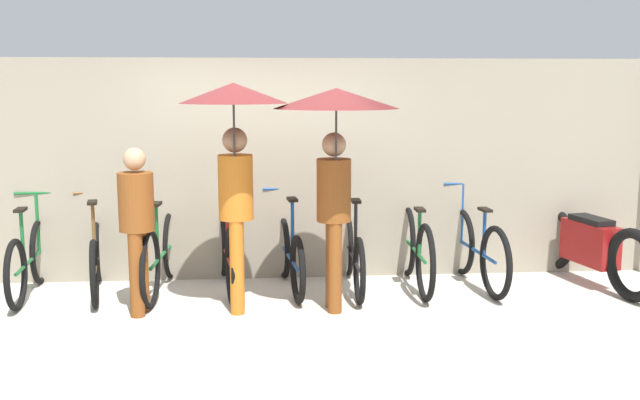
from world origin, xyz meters
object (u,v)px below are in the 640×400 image
object	(u,v)px
pedestrian_trailing	(335,133)
parked_bicycle_6	(416,250)
pedestrian_leading	(137,219)
motorcycle	(590,246)
parked_bicycle_0	(29,261)
parked_bicycle_1	(96,260)
parked_bicycle_4	(290,256)
parked_bicycle_3	(226,252)
parked_bicycle_5	(353,255)
parked_bicycle_2	(162,254)
parked_bicycle_7	(477,250)
pedestrian_center	(234,137)

from	to	relation	value
pedestrian_trailing	parked_bicycle_6	bearing A→B (deg)	-141.20
pedestrian_leading	motorcycle	xyz separation A→B (m)	(4.61, 0.66, -0.49)
parked_bicycle_0	parked_bicycle_1	bearing A→B (deg)	-91.26
pedestrian_leading	parked_bicycle_4	bearing A→B (deg)	-148.65
parked_bicycle_1	parked_bicycle_3	distance (m)	1.32
parked_bicycle_0	parked_bicycle_3	bearing A→B (deg)	-91.81
parked_bicycle_5	parked_bicycle_6	world-z (taller)	parked_bicycle_5
parked_bicycle_2	parked_bicycle_4	size ratio (longest dim) A/B	1.12
parked_bicycle_7	pedestrian_trailing	distance (m)	2.20
motorcycle	parked_bicycle_3	bearing A→B (deg)	76.82
parked_bicycle_1	motorcycle	world-z (taller)	parked_bicycle_1
parked_bicycle_3	parked_bicycle_6	bearing A→B (deg)	-99.85
parked_bicycle_2	parked_bicycle_7	xyz separation A→B (m)	(3.28, -0.04, -0.01)
parked_bicycle_1	parked_bicycle_6	bearing A→B (deg)	-101.17
parked_bicycle_2	parked_bicycle_6	world-z (taller)	parked_bicycle_6
parked_bicycle_1	pedestrian_center	size ratio (longest dim) A/B	0.76
parked_bicycle_0	parked_bicycle_4	world-z (taller)	parked_bicycle_4
parked_bicycle_0	parked_bicycle_3	distance (m)	1.97
parked_bicycle_6	pedestrian_trailing	distance (m)	1.78
parked_bicycle_1	parked_bicycle_7	size ratio (longest dim) A/B	0.93
pedestrian_trailing	parked_bicycle_4	bearing A→B (deg)	-66.97
parked_bicycle_5	motorcycle	size ratio (longest dim) A/B	0.86
parked_bicycle_1	parked_bicycle_5	world-z (taller)	parked_bicycle_5
parked_bicycle_1	pedestrian_trailing	xyz separation A→B (m)	(2.36, -0.84, 1.33)
pedestrian_center	pedestrian_trailing	size ratio (longest dim) A/B	1.02
parked_bicycle_2	parked_bicycle_6	distance (m)	2.63
parked_bicycle_6	parked_bicycle_7	xyz separation A→B (m)	(0.66, -0.01, -0.02)
parked_bicycle_0	parked_bicycle_3	size ratio (longest dim) A/B	0.91
parked_bicycle_4	parked_bicycle_6	xyz separation A→B (m)	(1.31, -0.01, 0.04)
parked_bicycle_1	pedestrian_leading	distance (m)	1.05
pedestrian_leading	pedestrian_trailing	xyz separation A→B (m)	(1.81, -0.12, 0.78)
parked_bicycle_6	pedestrian_center	bearing A→B (deg)	113.75
parked_bicycle_3	pedestrian_center	xyz separation A→B (m)	(0.14, -0.84, 1.25)
parked_bicycle_3	parked_bicycle_2	bearing A→B (deg)	86.56
parked_bicycle_3	parked_bicycle_5	world-z (taller)	parked_bicycle_5
parked_bicycle_4	pedestrian_trailing	bearing A→B (deg)	-161.27
parked_bicycle_2	pedestrian_center	bearing A→B (deg)	-131.61
pedestrian_leading	pedestrian_center	world-z (taller)	pedestrian_center
pedestrian_center	parked_bicycle_7	bearing A→B (deg)	-163.60
parked_bicycle_6	pedestrian_leading	bearing A→B (deg)	105.30
parked_bicycle_3	parked_bicycle_6	world-z (taller)	parked_bicycle_6
parked_bicycle_4	parked_bicycle_7	distance (m)	1.97
parked_bicycle_0	pedestrian_leading	distance (m)	1.49
parked_bicycle_7	pedestrian_trailing	size ratio (longest dim) A/B	0.83
parked_bicycle_1	motorcycle	xyz separation A→B (m)	(5.16, -0.06, 0.06)
parked_bicycle_7	motorcycle	world-z (taller)	parked_bicycle_7
pedestrian_center	motorcycle	bearing A→B (deg)	-169.23
parked_bicycle_5	pedestrian_center	xyz separation A→B (m)	(-1.18, -0.76, 1.29)
parked_bicycle_0	parked_bicycle_2	bearing A→B (deg)	-92.67
parked_bicycle_5	pedestrian_trailing	xyz separation A→B (m)	(-0.27, -0.80, 1.33)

